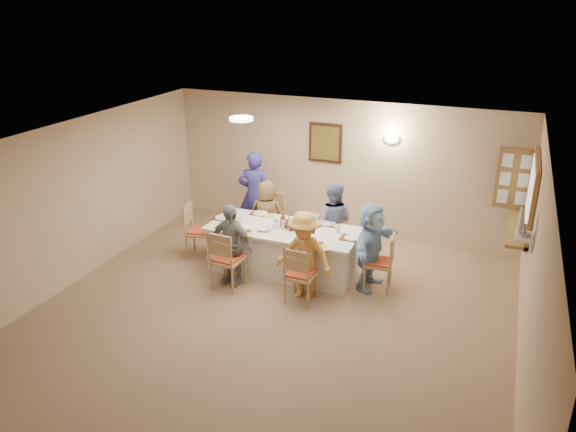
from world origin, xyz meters
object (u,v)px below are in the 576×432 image
at_px(serving_hatch, 532,196).
at_px(dining_table, 284,250).
at_px(caregiver, 255,194).
at_px(diner_front_right, 304,256).
at_px(desk_fan, 523,225).
at_px(chair_left_end, 200,230).
at_px(chair_right_end, 378,262).
at_px(diner_front_left, 231,245).
at_px(chair_back_right, 334,233).
at_px(diner_back_left, 267,215).
at_px(diner_right_end, 371,246).
at_px(condiment_ketchup, 283,220).
at_px(chair_front_left, 227,258).
at_px(chair_front_right, 301,273).
at_px(diner_back_right, 333,222).
at_px(chair_back_left, 270,221).

height_order(serving_hatch, dining_table, serving_hatch).
bearing_deg(caregiver, diner_front_right, 113.87).
height_order(desk_fan, chair_left_end, desk_fan).
bearing_deg(chair_right_end, diner_front_left, -78.32).
height_order(dining_table, chair_back_right, chair_back_right).
distance_m(desk_fan, diner_back_left, 4.32).
distance_m(diner_front_left, diner_right_end, 2.13).
height_order(chair_left_end, condiment_ketchup, condiment_ketchup).
xyz_separation_m(chair_right_end, diner_back_left, (-2.15, 0.68, 0.18)).
xyz_separation_m(chair_back_right, caregiver, (-1.65, 0.35, 0.35)).
bearing_deg(desk_fan, diner_front_left, -177.81).
xyz_separation_m(diner_back_left, condiment_ketchup, (0.58, -0.67, 0.26)).
relative_size(serving_hatch, chair_left_end, 1.61).
xyz_separation_m(dining_table, diner_front_left, (-0.60, -0.68, 0.27)).
bearing_deg(diner_front_left, chair_left_end, 151.97).
bearing_deg(diner_right_end, chair_back_right, 56.15).
bearing_deg(chair_front_left, serving_hatch, -155.00).
relative_size(chair_front_right, diner_front_left, 0.69).
bearing_deg(diner_back_right, chair_right_end, 140.94).
bearing_deg(chair_back_right, chair_right_end, -48.64).
height_order(chair_right_end, diner_back_left, diner_back_left).
height_order(desk_fan, chair_front_right, desk_fan).
bearing_deg(dining_table, diner_back_right, 48.58).
height_order(chair_back_left, chair_back_right, chair_back_left).
bearing_deg(diner_right_end, chair_back_left, 78.84).
bearing_deg(serving_hatch, chair_back_right, -179.53).
relative_size(chair_back_right, chair_front_right, 1.00).
bearing_deg(condiment_ketchup, chair_front_left, -125.43).
bearing_deg(chair_front_left, diner_right_end, -154.75).
bearing_deg(condiment_ketchup, dining_table, -33.26).
bearing_deg(caregiver, chair_back_left, 123.96).
distance_m(desk_fan, chair_back_left, 4.39).
relative_size(chair_left_end, diner_back_left, 0.74).
bearing_deg(condiment_ketchup, diner_right_end, -0.55).
height_order(chair_front_right, diner_back_left, diner_back_left).
relative_size(chair_front_left, caregiver, 0.59).
bearing_deg(chair_back_left, caregiver, 143.99).
height_order(chair_left_end, diner_back_right, diner_back_right).
distance_m(desk_fan, condiment_ketchup, 3.57).
relative_size(chair_left_end, condiment_ketchup, 3.65).
relative_size(chair_right_end, diner_front_left, 0.69).
xyz_separation_m(serving_hatch, chair_right_end, (-2.00, -0.82, -1.05)).
distance_m(chair_front_right, chair_right_end, 1.24).
bearing_deg(chair_back_right, chair_left_end, -168.13).
bearing_deg(diner_back_right, chair_left_end, 14.09).
relative_size(serving_hatch, caregiver, 0.93).
distance_m(serving_hatch, chair_front_right, 3.53).
xyz_separation_m(chair_front_left, chair_right_end, (2.15, 0.80, -0.03)).
bearing_deg(diner_front_left, chair_back_left, 97.57).
bearing_deg(chair_front_right, diner_front_right, -88.19).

